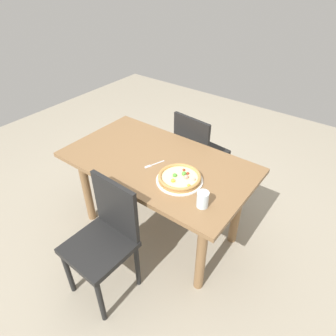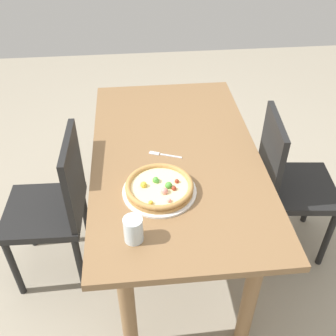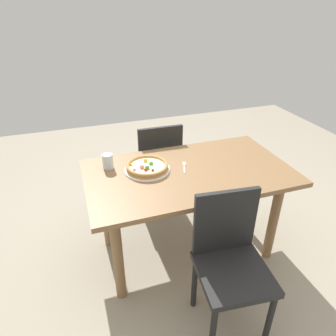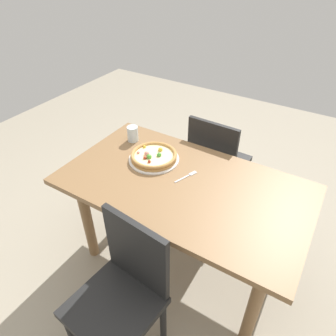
# 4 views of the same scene
# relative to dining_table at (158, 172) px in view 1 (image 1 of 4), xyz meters

# --- Properties ---
(ground_plane) EXTENTS (6.00, 6.00, 0.00)m
(ground_plane) POSITION_rel_dining_table_xyz_m (0.00, 0.00, -0.63)
(ground_plane) COLOR #9E937F
(dining_table) EXTENTS (1.45, 0.82, 0.74)m
(dining_table) POSITION_rel_dining_table_xyz_m (0.00, 0.00, 0.00)
(dining_table) COLOR olive
(dining_table) RESTS_ON ground
(chair_near) EXTENTS (0.44, 0.44, 0.89)m
(chair_near) POSITION_rel_dining_table_xyz_m (0.01, -0.62, -0.14)
(chair_near) COLOR black
(chair_near) RESTS_ON ground
(chair_far) EXTENTS (0.41, 0.41, 0.89)m
(chair_far) POSITION_rel_dining_table_xyz_m (-0.05, 0.62, -0.14)
(chair_far) COLOR black
(chair_far) RESTS_ON ground
(plate) EXTENTS (0.32, 0.32, 0.01)m
(plate) POSITION_rel_dining_table_xyz_m (-0.28, 0.10, 0.12)
(plate) COLOR white
(plate) RESTS_ON dining_table
(pizza) EXTENTS (0.30, 0.30, 0.05)m
(pizza) POSITION_rel_dining_table_xyz_m (-0.28, 0.10, 0.14)
(pizza) COLOR #B78447
(pizza) RESTS_ON plate
(fork) EXTENTS (0.07, 0.16, 0.00)m
(fork) POSITION_rel_dining_table_xyz_m (-0.01, 0.07, 0.11)
(fork) COLOR silver
(fork) RESTS_ON dining_table
(drinking_glass) EXTENTS (0.08, 0.08, 0.11)m
(drinking_glass) POSITION_rel_dining_table_xyz_m (-0.53, 0.22, 0.17)
(drinking_glass) COLOR silver
(drinking_glass) RESTS_ON dining_table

